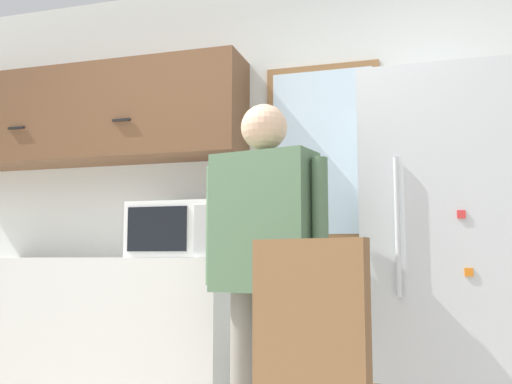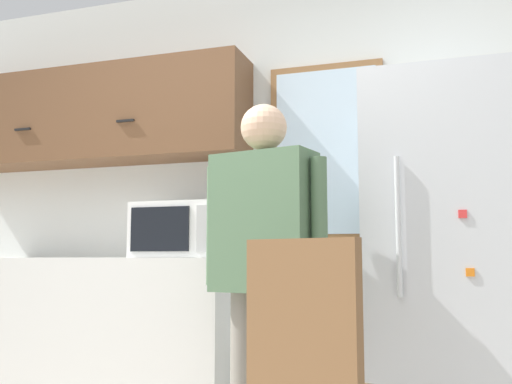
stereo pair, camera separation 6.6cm
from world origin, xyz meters
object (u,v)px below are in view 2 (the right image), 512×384
(microwave, at_px, (183,231))
(chair, at_px, (322,379))
(refrigerator, at_px, (449,258))
(person, at_px, (264,241))

(microwave, relative_size, chair, 0.52)
(refrigerator, bearing_deg, microwave, 179.21)
(refrigerator, distance_m, chair, 1.31)
(chair, bearing_deg, microwave, -27.40)
(refrigerator, bearing_deg, chair, -108.68)
(chair, bearing_deg, refrigerator, -87.13)
(chair, bearing_deg, person, -37.10)
(person, height_order, refrigerator, refrigerator)
(microwave, distance_m, refrigerator, 1.47)
(microwave, bearing_deg, person, -40.82)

